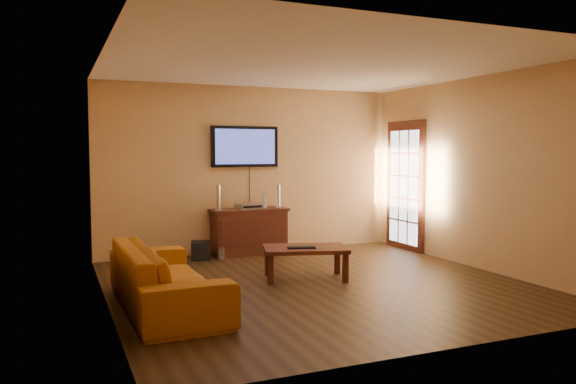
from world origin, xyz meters
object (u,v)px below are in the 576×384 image
coffee_table (305,251)px  game_console (265,201)px  speaker_left (218,199)px  av_receiver (249,206)px  television (245,147)px  media_console (249,231)px  subwoofer (201,251)px  bottle (222,254)px  keyboard (301,248)px  speaker_right (278,197)px  sofa (166,266)px

coffee_table → game_console: size_ratio=5.19×
speaker_left → av_receiver: bearing=1.5°
television → coffee_table: size_ratio=0.93×
media_console → speaker_left: size_ratio=3.13×
subwoofer → bottle: size_ratio=1.24×
television → keyboard: size_ratio=2.95×
speaker_right → game_console: speaker_right is taller
television → coffee_table: 2.54m
television → keyboard: television is taller
bottle → keyboard: (0.58, -1.63, 0.33)m
speaker_left → game_console: speaker_left is taller
television → game_console: size_ratio=4.83×
subwoofer → bottle: bearing=-30.0°
sofa → speaker_left: bearing=-28.5°
coffee_table → speaker_left: 2.08m
game_console → keyboard: 2.10m
television → speaker_right: television is taller
sofa → game_console: size_ratio=9.79×
subwoofer → speaker_left: bearing=31.7°
keyboard → coffee_table: bearing=38.5°
speaker_right → av_receiver: (-0.52, -0.02, -0.12)m
speaker_right → keyboard: bearing=-103.9°
speaker_right → game_console: bearing=174.4°
sofa → game_console: 3.34m
media_console → game_console: 0.56m
media_console → speaker_right: speaker_right is taller
media_console → av_receiver: av_receiver is taller
speaker_right → subwoofer: 1.55m
television → av_receiver: bearing=-93.4°
keyboard → game_console: bearing=82.4°
keyboard → bottle: bearing=109.5°
television → sofa: size_ratio=0.49×
media_console → game_console: game_console is taller
av_receiver → subwoofer: bearing=179.8°
sofa → bottle: 2.52m
sofa → keyboard: sofa is taller
television → speaker_left: 0.99m
av_receiver → television: bearing=78.7°
coffee_table → television: bearing=92.6°
speaker_left → speaker_right: bearing=2.1°
game_console → speaker_right: bearing=7.3°
sofa → game_console: game_console is taller
media_console → speaker_left: 0.75m
sofa → speaker_left: 2.87m
sofa → speaker_right: (2.31, 2.56, 0.46)m
sofa → game_console: (2.09, 2.58, 0.41)m
television → av_receiver: (-0.01, -0.22, -0.95)m
television → keyboard: bearing=-89.7°
keyboard → sofa: bearing=-163.5°
coffee_table → sofa: 2.00m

